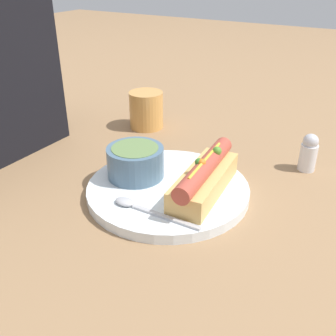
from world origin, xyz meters
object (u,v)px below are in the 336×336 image
soup_bowl (134,161)px  salt_shaker (309,152)px  hot_dog (204,177)px  drinking_glass (146,110)px  spoon (139,207)px

soup_bowl → salt_shaker: (0.21, -0.25, -0.01)m
hot_dog → drinking_glass: 0.34m
hot_dog → salt_shaker: bearing=-36.5°
spoon → salt_shaker: size_ratio=2.03×
spoon → drinking_glass: 0.38m
spoon → drinking_glass: bearing=-58.6°
soup_bowl → salt_shaker: bearing=-49.4°
hot_dog → salt_shaker: size_ratio=2.66×
spoon → drinking_glass: size_ratio=1.74×
drinking_glass → spoon: bearing=-148.5°
hot_dog → salt_shaker: (0.20, -0.12, -0.01)m
spoon → hot_dog: bearing=-123.7°
drinking_glass → soup_bowl: bearing=-150.9°
hot_dog → soup_bowl: 0.13m
hot_dog → soup_bowl: size_ratio=1.97×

